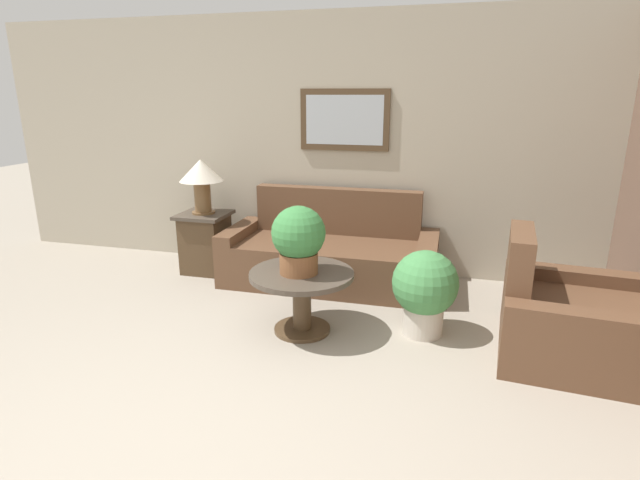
% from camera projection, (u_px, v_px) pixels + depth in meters
% --- Properties ---
extents(ground_plane, '(20.00, 20.00, 0.00)m').
position_uv_depth(ground_plane, '(169.00, 468.00, 2.52)').
color(ground_plane, gray).
extents(wall_back, '(7.54, 0.09, 2.60)m').
position_uv_depth(wall_back, '(326.00, 146.00, 5.15)').
color(wall_back, '#B2A893').
rests_on(wall_back, ground_plane).
extents(couch_main, '(2.07, 0.87, 0.90)m').
position_uv_depth(couch_main, '(330.00, 255.00, 4.96)').
color(couch_main, brown).
rests_on(couch_main, ground_plane).
extents(armchair, '(1.04, 1.12, 0.90)m').
position_uv_depth(armchair, '(566.00, 320.00, 3.55)').
color(armchair, brown).
rests_on(armchair, ground_plane).
extents(coffee_table, '(0.81, 0.81, 0.50)m').
position_uv_depth(coffee_table, '(302.00, 289.00, 3.89)').
color(coffee_table, '#4C3823').
rests_on(coffee_table, ground_plane).
extents(side_table, '(0.49, 0.49, 0.63)m').
position_uv_depth(side_table, '(206.00, 242.00, 5.25)').
color(side_table, '#4C3823').
rests_on(side_table, ground_plane).
extents(table_lamp, '(0.44, 0.44, 0.56)m').
position_uv_depth(table_lamp, '(201.00, 176.00, 5.05)').
color(table_lamp, brown).
rests_on(table_lamp, side_table).
extents(potted_plant_on_table, '(0.41, 0.41, 0.52)m').
position_uv_depth(potted_plant_on_table, '(298.00, 238.00, 3.75)').
color(potted_plant_on_table, brown).
rests_on(potted_plant_on_table, coffee_table).
extents(potted_plant_floor, '(0.51, 0.51, 0.68)m').
position_uv_depth(potted_plant_floor, '(425.00, 288.00, 3.84)').
color(potted_plant_floor, beige).
rests_on(potted_plant_floor, ground_plane).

